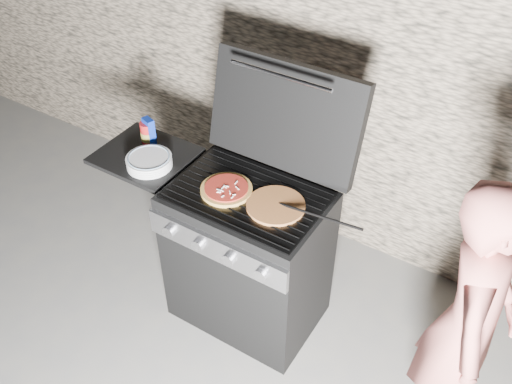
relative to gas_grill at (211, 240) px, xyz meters
The scene contains 10 objects.
ground 0.52m from the gas_grill, ahead, with size 50.00×50.00×0.00m, color #565656.
stone_wall 1.17m from the gas_grill, 76.61° to the left, with size 8.00×0.35×1.80m, color tan.
gas_grill is the anchor object (origin of this frame).
pizza_topped 0.49m from the gas_grill, 12.75° to the right, with size 0.26×0.26×0.03m, color tan, non-canonical shape.
pizza_plain 0.62m from the gas_grill, ahead, with size 0.29×0.29×0.02m, color #C08341.
sauce_jar 0.70m from the gas_grill, 167.93° to the left, with size 0.08×0.08×0.13m, color #A21919.
blue_carton 0.71m from the gas_grill, 167.42° to the left, with size 0.07×0.04×0.15m, color navy.
plate_stack 0.58m from the gas_grill, 168.10° to the right, with size 0.24×0.24×0.06m, color silver.
person 1.45m from the gas_grill, ahead, with size 0.55×0.36×1.51m, color #AF5D56.
tongs 0.80m from the gas_grill, ahead, with size 0.01×0.01×0.50m, color black.
Camera 1 is at (1.19, -1.82, 2.76)m, focal length 40.00 mm.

